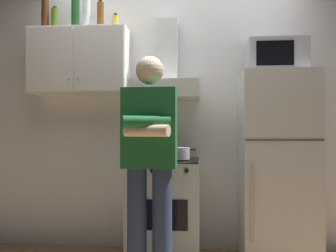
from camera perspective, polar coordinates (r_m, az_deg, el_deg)
back_wall_tiled at (r=3.53m, az=0.87°, el=3.08°), size 4.80×0.10×2.70m
upper_cabinet at (r=3.53m, az=-13.50°, el=9.65°), size 0.90×0.37×0.60m
stove_oven at (r=3.25m, az=-0.50°, el=-12.84°), size 0.60×0.62×0.87m
range_hood at (r=3.34m, az=-0.28°, el=7.58°), size 0.60×0.44×0.75m
refrigerator at (r=3.24m, az=16.57°, el=-6.25°), size 0.60×0.62×1.60m
microwave at (r=3.31m, az=16.42°, el=10.22°), size 0.48×0.37×0.28m
person_standing at (r=2.59m, az=-2.92°, el=-5.39°), size 0.38×0.33×1.64m
cooking_pot at (r=3.05m, az=1.72°, el=-4.30°), size 0.28×0.18×0.10m
bottle_olive_oil at (r=3.73m, az=-17.25°, el=15.57°), size 0.06×0.06×0.23m
bottle_wine_green at (r=3.68m, az=-14.24°, el=16.45°), size 0.08×0.08×0.31m
bottle_spice_jar at (r=3.57m, az=-8.19°, el=15.67°), size 0.06×0.06×0.16m
bottle_beer_brown at (r=3.59m, az=-10.50°, el=16.54°), size 0.06×0.06×0.28m
bottle_rum_dark at (r=3.75m, az=-18.62°, el=16.14°), size 0.07×0.07×0.32m
bottle_vodka_clear at (r=3.61m, az=-12.57°, el=16.89°), size 0.07×0.07×0.33m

